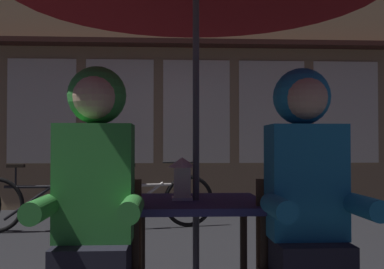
% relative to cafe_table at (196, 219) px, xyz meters
% --- Properties ---
extents(cafe_table, '(0.72, 0.72, 0.74)m').
position_rel_cafe_table_xyz_m(cafe_table, '(0.00, 0.00, 0.00)').
color(cafe_table, navy).
rests_on(cafe_table, ground_plane).
extents(lantern, '(0.11, 0.11, 0.23)m').
position_rel_cafe_table_xyz_m(lantern, '(-0.08, 0.01, 0.22)').
color(lantern, white).
rests_on(lantern, cafe_table).
extents(chair_left, '(0.40, 0.40, 0.87)m').
position_rel_cafe_table_xyz_m(chair_left, '(-0.48, -0.37, -0.15)').
color(chair_left, '#513823').
rests_on(chair_left, ground_plane).
extents(chair_right, '(0.40, 0.40, 0.87)m').
position_rel_cafe_table_xyz_m(chair_right, '(0.48, -0.37, -0.15)').
color(chair_right, '#513823').
rests_on(chair_right, ground_plane).
extents(person_left_hooded, '(0.45, 0.56, 1.40)m').
position_rel_cafe_table_xyz_m(person_left_hooded, '(-0.48, -0.43, 0.21)').
color(person_left_hooded, black).
rests_on(person_left_hooded, ground_plane).
extents(person_right_hooded, '(0.45, 0.56, 1.40)m').
position_rel_cafe_table_xyz_m(person_right_hooded, '(0.48, -0.43, 0.21)').
color(person_right_hooded, black).
rests_on(person_right_hooded, ground_plane).
extents(shopfront_building, '(10.00, 0.93, 6.20)m').
position_rel_cafe_table_xyz_m(shopfront_building, '(0.32, 5.39, 2.45)').
color(shopfront_building, '#937A56').
rests_on(shopfront_building, ground_plane).
extents(bicycle_second, '(1.68, 0.08, 0.84)m').
position_rel_cafe_table_xyz_m(bicycle_second, '(-1.68, 3.11, -0.29)').
color(bicycle_second, black).
rests_on(bicycle_second, ground_plane).
extents(bicycle_third, '(1.64, 0.44, 0.84)m').
position_rel_cafe_table_xyz_m(bicycle_third, '(-0.38, 3.29, -0.29)').
color(bicycle_third, black).
rests_on(bicycle_third, ground_plane).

